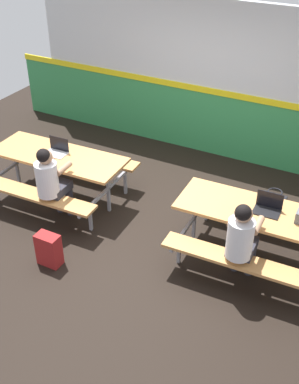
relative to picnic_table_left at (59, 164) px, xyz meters
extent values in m
cube|color=black|center=(1.50, 0.03, -0.59)|extent=(10.00, 10.00, 0.02)
cube|color=#338C4C|center=(1.50, 2.42, -0.03)|extent=(8.00, 0.12, 1.10)
cube|color=yellow|center=(1.50, 2.35, 0.57)|extent=(8.00, 0.03, 0.10)
cube|color=silver|center=(1.50, 2.42, 1.32)|extent=(6.72, 0.12, 1.40)
cube|color=tan|center=(0.00, 0.00, 0.14)|extent=(2.03, 0.82, 0.04)
cube|color=tan|center=(0.02, -0.63, -0.15)|extent=(1.91, 0.35, 0.04)
cube|color=tan|center=(-0.02, 0.63, -0.15)|extent=(1.91, 0.35, 0.04)
cube|color=gray|center=(-0.82, -0.03, -0.23)|extent=(0.04, 0.04, 0.70)
cube|color=gray|center=(-0.82, -0.03, -0.19)|extent=(0.09, 1.55, 0.04)
cube|color=gray|center=(-0.84, 0.48, -0.37)|extent=(0.04, 0.04, 0.41)
cube|color=gray|center=(0.82, 0.03, -0.23)|extent=(0.04, 0.04, 0.70)
cube|color=gray|center=(0.82, 0.03, -0.19)|extent=(0.09, 1.55, 0.04)
cube|color=gray|center=(0.84, -0.48, -0.37)|extent=(0.04, 0.04, 0.41)
cube|color=gray|center=(0.80, 0.54, -0.37)|extent=(0.04, 0.04, 0.41)
cube|color=tan|center=(3.00, 0.01, 0.14)|extent=(2.03, 0.82, 0.04)
cube|color=tan|center=(3.03, -0.62, -0.15)|extent=(1.91, 0.35, 0.04)
cube|color=tan|center=(2.98, 0.65, -0.15)|extent=(1.91, 0.35, 0.04)
cube|color=gray|center=(2.18, -0.02, -0.23)|extent=(0.04, 0.04, 0.70)
cube|color=gray|center=(2.18, -0.02, -0.19)|extent=(0.09, 1.55, 0.04)
cube|color=gray|center=(2.20, -0.53, -0.37)|extent=(0.04, 0.04, 0.41)
cube|color=gray|center=(2.17, 0.49, -0.37)|extent=(0.04, 0.04, 0.41)
cylinder|color=#2D2D38|center=(0.19, -0.31, -0.35)|extent=(0.11, 0.11, 0.45)
cylinder|color=#2D2D38|center=(0.37, -0.30, -0.35)|extent=(0.11, 0.11, 0.45)
cube|color=#2D2D38|center=(0.29, -0.45, -0.07)|extent=(0.31, 0.39, 0.12)
cylinder|color=silver|center=(0.29, -0.63, 0.17)|extent=(0.30, 0.30, 0.48)
cylinder|color=#A57A5B|center=(0.15, -0.43, 0.27)|extent=(0.09, 0.30, 0.08)
cylinder|color=#A57A5B|center=(0.43, -0.42, 0.27)|extent=(0.09, 0.30, 0.08)
sphere|color=#A57A5B|center=(0.29, -0.61, 0.50)|extent=(0.20, 0.20, 0.20)
sphere|color=black|center=(0.29, -0.64, 0.54)|extent=(0.18, 0.18, 0.18)
cylinder|color=#2D2D38|center=(2.87, -0.31, -0.35)|extent=(0.11, 0.11, 0.45)
cylinder|color=#2D2D38|center=(3.05, -0.30, -0.35)|extent=(0.11, 0.11, 0.45)
cube|color=#2D2D38|center=(2.97, -0.46, -0.07)|extent=(0.31, 0.39, 0.12)
cylinder|color=silver|center=(2.97, -0.63, 0.17)|extent=(0.30, 0.30, 0.48)
cylinder|color=#A57A5B|center=(2.83, -0.43, 0.27)|extent=(0.09, 0.30, 0.08)
cylinder|color=#A57A5B|center=(3.11, -0.42, 0.27)|extent=(0.09, 0.30, 0.08)
sphere|color=#A57A5B|center=(2.97, -0.61, 0.50)|extent=(0.20, 0.20, 0.20)
sphere|color=black|center=(2.97, -0.64, 0.54)|extent=(0.18, 0.18, 0.18)
cube|color=silver|center=(-0.03, 0.00, 0.17)|extent=(0.33, 0.23, 0.01)
cube|color=black|center=(-0.04, 0.10, 0.28)|extent=(0.32, 0.02, 0.21)
cube|color=black|center=(3.09, 0.01, 0.17)|extent=(0.33, 0.23, 0.01)
cube|color=black|center=(3.09, 0.12, 0.28)|extent=(0.32, 0.02, 0.21)
cube|color=maroon|center=(0.76, -1.29, -0.36)|extent=(0.30, 0.18, 0.44)
cube|color=maroon|center=(0.76, -1.18, -0.42)|extent=(0.21, 0.04, 0.19)
cube|color=black|center=(2.97, 1.00, -0.40)|extent=(0.34, 0.14, 0.36)
torus|color=black|center=(2.97, 1.00, -0.16)|extent=(0.21, 0.21, 0.02)
camera|label=1|loc=(4.03, -4.79, 3.56)|focal=44.99mm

